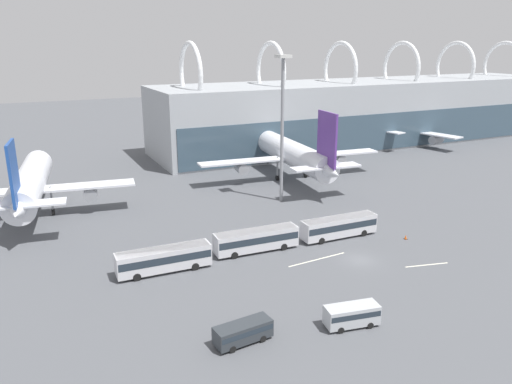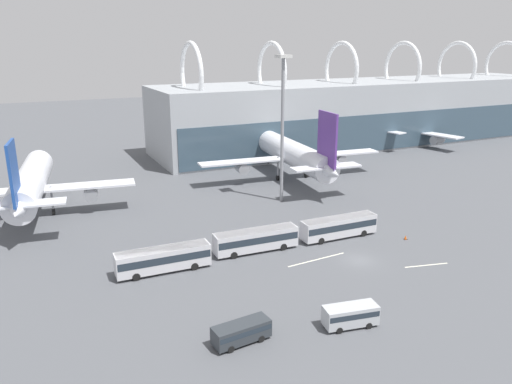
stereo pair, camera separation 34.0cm
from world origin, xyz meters
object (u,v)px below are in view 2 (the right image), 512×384
Objects in this scene: airliner_parked_remote at (413,128)px; shuttle_bus_0 at (163,258)px; service_van_foreground at (241,331)px; service_van_crossing at (350,314)px; airliner_at_gate_far at (291,152)px; floodlight_mast at (283,114)px; airliner_at_gate_near at (30,184)px; shuttle_bus_2 at (339,226)px; shuttle_bus_1 at (256,239)px; traffic_cone_0 at (406,237)px.

shuttle_bus_0 is (-87.80, -51.24, -2.83)m from airliner_parked_remote.
shuttle_bus_0 is 18.95m from service_van_foreground.
airliner_parked_remote is 5.80× the size of service_van_crossing.
airliner_at_gate_far is 1.64× the size of floodlight_mast.
service_van_crossing is at bearing -143.32° from airliner_at_gate_near.
shuttle_bus_2 is at bearing -151.76° from airliner_parked_remote.
shuttle_bus_0 is at bearing -174.00° from shuttle_bus_1.
airliner_at_gate_far reaches higher than shuttle_bus_0.
shuttle_bus_1 is at bearing -126.89° from floodlight_mast.
traffic_cone_0 is at bearing -133.54° from service_van_crossing.
shuttle_bus_2 is 10.09m from traffic_cone_0.
shuttle_bus_1 is 2.03× the size of service_van_foreground.
airliner_parked_remote is at bearing 37.04° from shuttle_bus_1.
shuttle_bus_1 is at bearing -78.77° from service_van_crossing.
airliner_parked_remote is at bearing 27.60° from floodlight_mast.
shuttle_bus_1 is at bearing 55.49° from service_van_foreground.
traffic_cone_0 is (7.74, -24.84, -15.85)m from floodlight_mast.
floodlight_mast is at bearing 55.95° from shuttle_bus_1.
shuttle_bus_0 is 18.53× the size of traffic_cone_0.
shuttle_bus_0 is at bearing -178.60° from shuttle_bus_2.
service_van_foreground is 0.23× the size of floodlight_mast.
shuttle_bus_0 is at bearing 92.54° from service_van_foreground.
shuttle_bus_1 reaches higher than traffic_cone_0.
shuttle_bus_1 is at bearing 149.18° from airliner_at_gate_far.
airliner_at_gate_far reaches higher than service_van_crossing.
shuttle_bus_2 is (-60.84, -51.21, -2.83)m from airliner_parked_remote.
service_van_crossing is (11.37, -2.19, 0.13)m from service_van_foreground.
service_van_foreground is 11.58m from service_van_crossing.
airliner_at_gate_near is 5.98× the size of service_van_foreground.
shuttle_bus_1 is (-74.32, -50.50, -2.83)m from airliner_parked_remote.
airliner_at_gate_near is 52.58m from service_van_foreground.
service_van_foreground is 48.54m from floodlight_mast.
airliner_at_gate_far is 38.52m from traffic_cone_0.
shuttle_bus_2 is 18.50× the size of traffic_cone_0.
airliner_at_gate_far is at bearing 50.91° from service_van_foreground.
airliner_parked_remote is (50.51, 18.06, -1.01)m from airliner_at_gate_far.
traffic_cone_0 is (8.65, -4.96, -1.55)m from shuttle_bus_2.
airliner_at_gate_far is 65.64× the size of traffic_cone_0.
shuttle_bus_0 is (-37.29, -33.18, -3.84)m from airliner_at_gate_far.
airliner_parked_remote is 76.80m from traffic_cone_0.
service_van_crossing is 45.63m from floodlight_mast.
airliner_parked_remote reaches higher than service_van_foreground.
shuttle_bus_1 is 22.34m from service_van_foreground.
service_van_foreground is 1.01× the size of service_van_crossing.
airliner_at_gate_near is 103.94m from airliner_parked_remote.
airliner_at_gate_far is 19.35m from floodlight_mast.
airliner_at_gate_near is at bearing 144.23° from traffic_cone_0.
airliner_at_gate_near is 41.06m from shuttle_bus_1.
shuttle_bus_1 is at bearing 4.97° from shuttle_bus_0.
service_van_foreground is (-34.69, -51.93, -4.47)m from airliner_at_gate_far.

